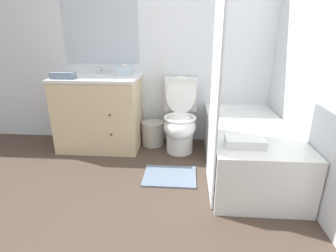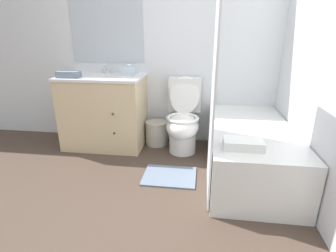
# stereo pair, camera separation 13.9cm
# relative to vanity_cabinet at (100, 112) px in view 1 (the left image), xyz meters

# --- Properties ---
(ground_plane) EXTENTS (14.00, 14.00, 0.00)m
(ground_plane) POSITION_rel_vanity_cabinet_xyz_m (0.78, -1.40, -0.44)
(ground_plane) COLOR #47382D
(wall_back) EXTENTS (8.00, 0.06, 2.50)m
(wall_back) POSITION_rel_vanity_cabinet_xyz_m (0.77, 0.31, 0.81)
(wall_back) COLOR silver
(wall_back) RESTS_ON ground_plane
(wall_right) EXTENTS (0.05, 2.69, 2.50)m
(wall_right) POSITION_rel_vanity_cabinet_xyz_m (2.05, -0.56, 0.81)
(wall_right) COLOR silver
(wall_right) RESTS_ON ground_plane
(vanity_cabinet) EXTENTS (0.95, 0.61, 0.86)m
(vanity_cabinet) POSITION_rel_vanity_cabinet_xyz_m (0.00, 0.00, 0.00)
(vanity_cabinet) COLOR beige
(vanity_cabinet) RESTS_ON ground_plane
(sink_faucet) EXTENTS (0.14, 0.12, 0.12)m
(sink_faucet) POSITION_rel_vanity_cabinet_xyz_m (-0.00, 0.19, 0.45)
(sink_faucet) COLOR silver
(sink_faucet) RESTS_ON vanity_cabinet
(toilet) EXTENTS (0.38, 0.64, 0.86)m
(toilet) POSITION_rel_vanity_cabinet_xyz_m (0.95, -0.04, -0.06)
(toilet) COLOR white
(toilet) RESTS_ON ground_plane
(bathtub) EXTENTS (0.76, 1.51, 0.48)m
(bathtub) POSITION_rel_vanity_cabinet_xyz_m (1.64, -0.47, -0.19)
(bathtub) COLOR white
(bathtub) RESTS_ON ground_plane
(shower_curtain) EXTENTS (0.02, 0.59, 1.85)m
(shower_curtain) POSITION_rel_vanity_cabinet_xyz_m (1.25, -0.86, 0.49)
(shower_curtain) COLOR white
(shower_curtain) RESTS_ON ground_plane
(wastebasket) EXTENTS (0.28, 0.28, 0.29)m
(wastebasket) POSITION_rel_vanity_cabinet_xyz_m (0.62, 0.10, -0.29)
(wastebasket) COLOR #B7B2A8
(wastebasket) RESTS_ON ground_plane
(tissue_box) EXTENTS (0.14, 0.12, 0.13)m
(tissue_box) POSITION_rel_vanity_cabinet_xyz_m (0.30, 0.10, 0.47)
(tissue_box) COLOR silver
(tissue_box) RESTS_ON vanity_cabinet
(hand_towel_folded) EXTENTS (0.25, 0.12, 0.07)m
(hand_towel_folded) POSITION_rel_vanity_cabinet_xyz_m (-0.31, -0.17, 0.45)
(hand_towel_folded) COLOR slate
(hand_towel_folded) RESTS_ON vanity_cabinet
(bath_towel_folded) EXTENTS (0.30, 0.18, 0.07)m
(bath_towel_folded) POSITION_rel_vanity_cabinet_xyz_m (1.49, -0.97, 0.08)
(bath_towel_folded) COLOR white
(bath_towel_folded) RESTS_ON bathtub
(bath_mat) EXTENTS (0.51, 0.40, 0.02)m
(bath_mat) POSITION_rel_vanity_cabinet_xyz_m (0.88, -0.68, -0.43)
(bath_mat) COLOR slate
(bath_mat) RESTS_ON ground_plane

